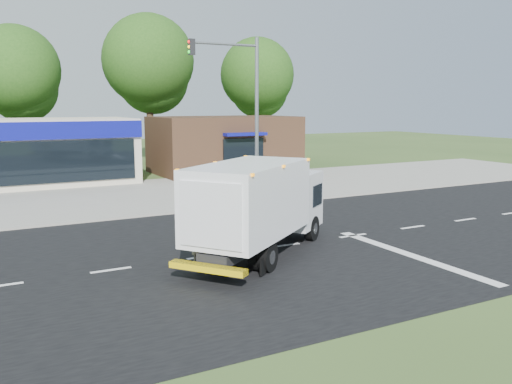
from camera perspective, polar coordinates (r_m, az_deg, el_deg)
ground at (r=18.97m, az=2.98°, el=-5.68°), size 120.00×120.00×0.00m
road_asphalt at (r=18.97m, az=2.98°, el=-5.67°), size 60.00×14.00×0.02m
sidewalk at (r=26.14m, az=-6.35°, el=-1.44°), size 60.00×2.40×0.12m
parking_apron at (r=31.53m, az=-10.28°, el=0.21°), size 60.00×9.00×0.02m
lane_markings at (r=18.62m, az=8.73°, el=-6.01°), size 55.20×7.00×0.01m
ems_box_truck at (r=17.32m, az=0.31°, el=-1.03°), size 6.89×5.94×3.11m
emergency_worker at (r=16.69m, az=-5.98°, el=-4.31°), size 0.82×0.72×2.01m
brown_storefront at (r=39.39m, az=-3.33°, el=5.03°), size 10.00×6.70×4.00m
traffic_signal_pole at (r=26.12m, az=-1.18°, el=9.33°), size 3.51×0.25×8.00m
background_trees at (r=44.75m, az=-17.36°, el=12.03°), size 36.77×7.39×12.10m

